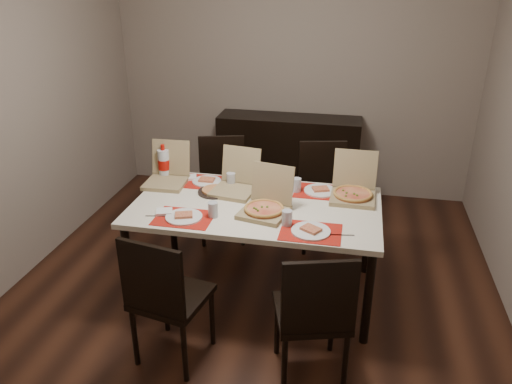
# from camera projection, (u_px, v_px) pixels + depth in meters

# --- Properties ---
(ground) EXTENTS (3.80, 4.00, 0.02)m
(ground) POSITION_uv_depth(u_px,v_px,m) (255.00, 286.00, 4.01)
(ground) COLOR #3C1E12
(ground) RESTS_ON ground
(room_walls) EXTENTS (3.84, 4.02, 2.62)m
(room_walls) POSITION_uv_depth(u_px,v_px,m) (266.00, 56.00, 3.68)
(room_walls) COLOR gray
(room_walls) RESTS_ON ground
(sideboard) EXTENTS (1.50, 0.40, 0.90)m
(sideboard) POSITION_uv_depth(u_px,v_px,m) (288.00, 157.00, 5.41)
(sideboard) COLOR black
(sideboard) RESTS_ON ground
(dining_table) EXTENTS (1.80, 1.00, 0.75)m
(dining_table) POSITION_uv_depth(u_px,v_px,m) (256.00, 213.00, 3.68)
(dining_table) COLOR silver
(dining_table) RESTS_ON ground
(chair_near_left) EXTENTS (0.49, 0.49, 0.93)m
(chair_near_left) POSITION_uv_depth(u_px,v_px,m) (165.00, 295.00, 3.04)
(chair_near_left) COLOR black
(chair_near_left) RESTS_ON ground
(chair_near_right) EXTENTS (0.52, 0.52, 0.93)m
(chair_near_right) POSITION_uv_depth(u_px,v_px,m) (314.00, 312.00, 2.89)
(chair_near_right) COLOR black
(chair_near_right) RESTS_ON ground
(chair_far_left) EXTENTS (0.51, 0.51, 0.93)m
(chair_far_left) POSITION_uv_depth(u_px,v_px,m) (222.00, 183.00, 4.61)
(chair_far_left) COLOR black
(chair_far_left) RESTS_ON ground
(chair_far_right) EXTENTS (0.50, 0.50, 0.93)m
(chair_far_right) POSITION_uv_depth(u_px,v_px,m) (323.00, 190.00, 4.47)
(chair_far_right) COLOR black
(chair_far_right) RESTS_ON ground
(setting_near_left) EXTENTS (0.50, 0.30, 0.11)m
(setting_near_left) POSITION_uv_depth(u_px,v_px,m) (189.00, 215.00, 3.45)
(setting_near_left) COLOR red
(setting_near_left) RESTS_ON dining_table
(setting_near_right) EXTENTS (0.49, 0.30, 0.11)m
(setting_near_right) POSITION_uv_depth(u_px,v_px,m) (305.00, 228.00, 3.28)
(setting_near_right) COLOR red
(setting_near_right) RESTS_ON dining_table
(setting_far_left) EXTENTS (0.47, 0.30, 0.11)m
(setting_far_left) POSITION_uv_depth(u_px,v_px,m) (211.00, 180.00, 4.00)
(setting_far_left) COLOR red
(setting_far_left) RESTS_ON dining_table
(setting_far_right) EXTENTS (0.49, 0.30, 0.11)m
(setting_far_right) POSITION_uv_depth(u_px,v_px,m) (314.00, 189.00, 3.85)
(setting_far_right) COLOR red
(setting_far_right) RESTS_ON dining_table
(napkin_loose) EXTENTS (0.15, 0.14, 0.02)m
(napkin_loose) POSITION_uv_depth(u_px,v_px,m) (269.00, 205.00, 3.62)
(napkin_loose) COLOR white
(napkin_loose) RESTS_ON dining_table
(pizza_box_center) EXTENTS (0.38, 0.41, 0.32)m
(pizza_box_center) POSITION_uv_depth(u_px,v_px,m) (266.00, 206.00, 3.51)
(pizza_box_center) COLOR #927D54
(pizza_box_center) RESTS_ON dining_table
(pizza_box_right) EXTENTS (0.33, 0.37, 0.33)m
(pizza_box_right) POSITION_uv_depth(u_px,v_px,m) (353.00, 191.00, 3.73)
(pizza_box_right) COLOR #927D54
(pizza_box_right) RESTS_ON dining_table
(pizza_box_left) EXTENTS (0.32, 0.36, 0.32)m
(pizza_box_left) POSITION_uv_depth(u_px,v_px,m) (167.00, 176.00, 4.00)
(pizza_box_left) COLOR #927D54
(pizza_box_left) RESTS_ON dining_table
(pizza_box_extra) EXTENTS (0.36, 0.39, 0.32)m
(pizza_box_extra) POSITION_uv_depth(u_px,v_px,m) (236.00, 184.00, 3.85)
(pizza_box_extra) COLOR #927D54
(pizza_box_extra) RESTS_ON dining_table
(faina_plate) EXTENTS (0.26, 0.26, 0.03)m
(faina_plate) POSITION_uv_depth(u_px,v_px,m) (215.00, 191.00, 3.84)
(faina_plate) COLOR black
(faina_plate) RESTS_ON dining_table
(dip_bowl) EXTENTS (0.14, 0.14, 0.03)m
(dip_bowl) POSITION_uv_depth(u_px,v_px,m) (281.00, 197.00, 3.73)
(dip_bowl) COLOR white
(dip_bowl) RESTS_ON dining_table
(soda_bottle) EXTENTS (0.10, 0.10, 0.28)m
(soda_bottle) POSITION_uv_depth(u_px,v_px,m) (164.00, 164.00, 4.07)
(soda_bottle) COLOR silver
(soda_bottle) RESTS_ON dining_table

